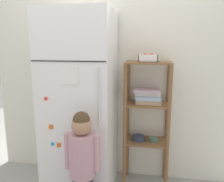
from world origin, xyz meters
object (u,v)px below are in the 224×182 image
(refrigerator, at_px, (80,103))
(pantry_shelf_unit, at_px, (147,111))
(child_standing, at_px, (82,155))
(fruit_bin, at_px, (149,58))

(refrigerator, relative_size, pantry_shelf_unit, 1.37)
(child_standing, xyz_separation_m, pantry_shelf_unit, (0.51, 0.59, 0.24))
(refrigerator, height_order, child_standing, refrigerator)
(child_standing, height_order, fruit_bin, fruit_bin)
(refrigerator, height_order, fruit_bin, refrigerator)
(refrigerator, xyz_separation_m, child_standing, (0.15, -0.44, -0.33))
(refrigerator, xyz_separation_m, pantry_shelf_unit, (0.67, 0.15, -0.09))
(pantry_shelf_unit, xyz_separation_m, fruit_bin, (0.00, 0.00, 0.54))
(pantry_shelf_unit, bearing_deg, child_standing, -131.02)
(child_standing, distance_m, fruit_bin, 1.11)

